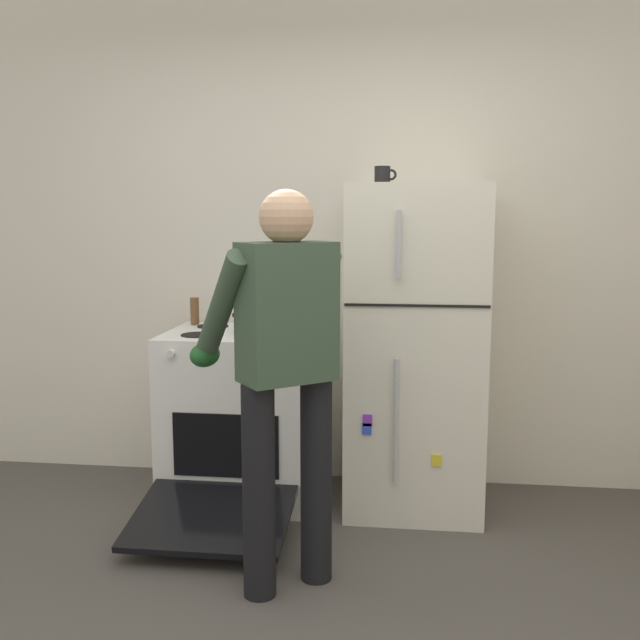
{
  "coord_description": "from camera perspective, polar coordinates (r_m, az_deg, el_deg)",
  "views": [
    {
      "loc": [
        0.39,
        -2.09,
        1.5
      ],
      "look_at": [
        -0.03,
        1.32,
        1.0
      ],
      "focal_mm": 40.47,
      "sensor_mm": 36.0,
      "label": 1
    }
  ],
  "objects": [
    {
      "name": "refrigerator",
      "position": [
        3.72,
        7.52,
        -2.24
      ],
      "size": [
        0.68,
        0.72,
        1.65
      ],
      "color": "silver",
      "rests_on": "ground"
    },
    {
      "name": "pepper_mill",
      "position": [
        4.07,
        -9.88,
        0.73
      ],
      "size": [
        0.05,
        0.05,
        0.15
      ],
      "primitive_type": "cylinder",
      "color": "brown",
      "rests_on": "stove_range"
    },
    {
      "name": "coffee_mug",
      "position": [
        3.72,
        4.99,
        11.3
      ],
      "size": [
        0.11,
        0.08,
        0.1
      ],
      "color": "black",
      "rests_on": "refrigerator"
    },
    {
      "name": "kitchen_wall_back",
      "position": [
        4.06,
        1.59,
        6.16
      ],
      "size": [
        6.0,
        0.1,
        2.7
      ],
      "primitive_type": "cube",
      "color": "silver",
      "rests_on": "ground"
    },
    {
      "name": "red_pot",
      "position": [
        3.72,
        -4.2,
        -0.2
      ],
      "size": [
        0.36,
        0.26,
        0.1
      ],
      "color": "#19479E",
      "rests_on": "stove_range"
    },
    {
      "name": "stove_range",
      "position": [
        3.9,
        -6.36,
        -7.58
      ],
      "size": [
        0.76,
        1.21,
        0.9
      ],
      "color": "white",
      "rests_on": "ground"
    },
    {
      "name": "person_cook",
      "position": [
        2.84,
        -2.92,
        -2.85
      ],
      "size": [
        0.65,
        0.69,
        1.6
      ],
      "color": "black",
      "rests_on": "ground"
    }
  ]
}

